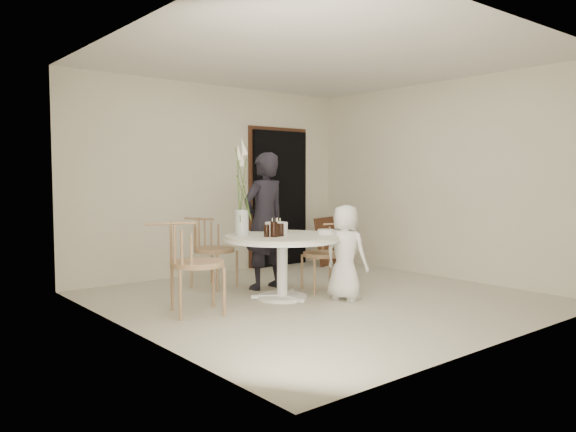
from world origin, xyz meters
TOP-DOWN VIEW (x-y plane):
  - ground at (0.00, 0.00)m, footprint 4.50×4.50m
  - room_shell at (0.00, 0.00)m, footprint 4.50×4.50m
  - doorway at (1.15, 2.19)m, footprint 1.00×0.10m
  - door_trim at (1.15, 2.23)m, footprint 1.12×0.03m
  - table at (-0.35, 0.25)m, footprint 1.33×1.33m
  - picture_frame at (1.76, 1.76)m, footprint 0.59×0.33m
  - chair_far at (-0.64, 1.42)m, footprint 0.60×0.62m
  - chair_right at (0.42, 0.25)m, footprint 0.58×0.56m
  - chair_left at (-1.58, 0.29)m, footprint 0.66×0.63m
  - girl at (-0.15, 0.85)m, footprint 0.64×0.45m
  - boy at (0.17, -0.25)m, footprint 0.45×0.59m
  - birthday_cake at (-0.26, 0.47)m, footprint 0.27×0.27m
  - cola_tumbler_a at (-0.54, 0.16)m, footprint 0.09×0.09m
  - cola_tumbler_b at (-0.49, 0.16)m, footprint 0.08×0.08m
  - cola_tumbler_c at (-0.60, 0.21)m, footprint 0.07×0.07m
  - cola_tumbler_d at (-0.43, 0.17)m, footprint 0.09×0.09m
  - plate_stack at (0.13, 0.03)m, footprint 0.22×0.22m
  - flower_vase at (-0.71, 0.53)m, footprint 0.16×0.16m

SIDE VIEW (x-z plane):
  - ground at x=0.00m, z-range 0.00..0.00m
  - picture_frame at x=1.76m, z-range 0.00..0.75m
  - boy at x=0.17m, z-range 0.00..1.08m
  - chair_right at x=0.42m, z-range 0.12..0.96m
  - chair_far at x=-0.64m, z-range 0.13..1.01m
  - chair_left at x=-1.58m, z-range 0.14..1.09m
  - table at x=-0.35m, z-range 0.25..0.98m
  - plate_stack at x=0.13m, z-range 0.73..0.78m
  - birthday_cake at x=-0.26m, z-range 0.71..0.88m
  - cola_tumbler_c at x=-0.60m, z-range 0.73..0.86m
  - cola_tumbler_d at x=-0.43m, z-range 0.73..0.87m
  - cola_tumbler_b at x=-0.49m, z-range 0.73..0.88m
  - cola_tumbler_a at x=-0.54m, z-range 0.73..0.90m
  - girl at x=-0.15m, z-range 0.00..1.69m
  - doorway at x=1.15m, z-range 0.00..2.10m
  - door_trim at x=1.15m, z-range 0.00..2.22m
  - flower_vase at x=-0.71m, z-range 0.57..1.66m
  - room_shell at x=0.00m, z-range -0.63..3.87m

